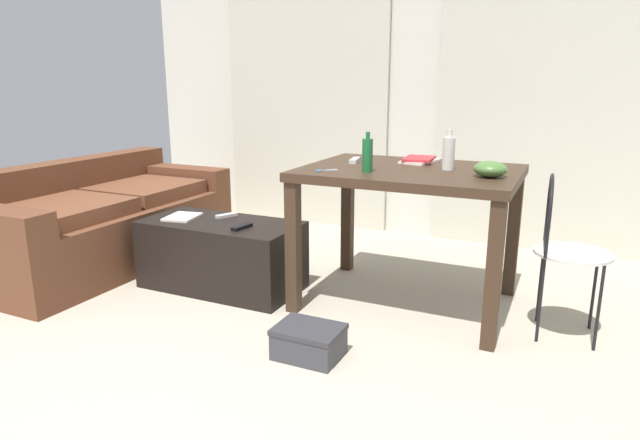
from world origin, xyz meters
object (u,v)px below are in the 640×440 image
at_px(couch, 101,222).
at_px(craft_table, 410,188).
at_px(tv_remote_on_table, 355,160).
at_px(magazine, 182,217).
at_px(coffee_table, 222,255).
at_px(wire_chair, 561,237).
at_px(bottle_near, 367,155).
at_px(book_stack, 419,160).
at_px(bottle_far, 449,153).
at_px(tv_remote_secondary, 242,227).
at_px(bowl, 490,169).
at_px(tv_remote_primary, 226,215).
at_px(scissors, 324,170).
at_px(shoebox, 309,341).

distance_m(couch, craft_table, 2.24).
distance_m(tv_remote_on_table, magazine, 1.15).
distance_m(coffee_table, wire_chair, 1.96).
relative_size(bottle_near, tv_remote_on_table, 1.32).
relative_size(wire_chair, book_stack, 3.01).
distance_m(craft_table, tv_remote_on_table, 0.40).
bearing_deg(magazine, tv_remote_on_table, 9.79).
bearing_deg(craft_table, bottle_far, 12.51).
bearing_deg(couch, tv_remote_secondary, -6.41).
bearing_deg(book_stack, bowl, -37.19).
xyz_separation_m(book_stack, magazine, (-1.37, -0.53, -0.38)).
bearing_deg(bottle_far, tv_remote_primary, -172.15).
height_order(scissors, tv_remote_secondary, scissors).
bearing_deg(couch, wire_chair, 2.19).
bearing_deg(tv_remote_primary, bowl, 26.73).
height_order(book_stack, tv_remote_on_table, book_stack).
xyz_separation_m(coffee_table, tv_remote_secondary, (0.21, -0.08, 0.22)).
height_order(tv_remote_on_table, magazine, tv_remote_on_table).
height_order(book_stack, tv_remote_secondary, book_stack).
xyz_separation_m(coffee_table, book_stack, (1.10, 0.51, 0.60)).
xyz_separation_m(bowl, book_stack, (-0.46, 0.35, -0.03)).
bearing_deg(tv_remote_on_table, tv_remote_secondary, -152.49).
xyz_separation_m(couch, bottle_near, (2.02, -0.02, 0.60)).
bearing_deg(wire_chair, tv_remote_on_table, 171.80).
bearing_deg(book_stack, bottle_near, -109.04).
distance_m(coffee_table, scissors, 0.93).
xyz_separation_m(tv_remote_on_table, magazine, (-1.02, -0.37, -0.37)).
distance_m(coffee_table, tv_remote_secondary, 0.32).
height_order(book_stack, shoebox, book_stack).
xyz_separation_m(bottle_near, magazine, (-1.21, -0.07, -0.45)).
bearing_deg(book_stack, couch, -168.50).
distance_m(wire_chair, tv_remote_secondary, 1.73).
height_order(craft_table, magazine, craft_table).
bearing_deg(bottle_far, bottle_near, -145.45).
bearing_deg(magazine, scissors, -10.07).
bearing_deg(bowl, tv_remote_on_table, 166.82).
relative_size(book_stack, tv_remote_secondary, 1.88).
bearing_deg(couch, tv_remote_on_table, 8.82).
relative_size(bottle_near, book_stack, 0.77).
xyz_separation_m(couch, magazine, (0.81, -0.09, 0.14)).
relative_size(craft_table, magazine, 5.20).
height_order(couch, magazine, couch).
xyz_separation_m(coffee_table, craft_table, (1.12, 0.26, 0.47)).
bearing_deg(tv_remote_primary, shoebox, -11.64).
distance_m(tv_remote_primary, shoebox, 1.22).
bearing_deg(tv_remote_on_table, coffee_table, -166.29).
xyz_separation_m(coffee_table, tv_remote_on_table, (0.75, 0.35, 0.59)).
height_order(bottle_far, tv_remote_secondary, bottle_far).
distance_m(coffee_table, craft_table, 1.24).
xyz_separation_m(bottle_near, scissors, (-0.22, -0.06, -0.09)).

